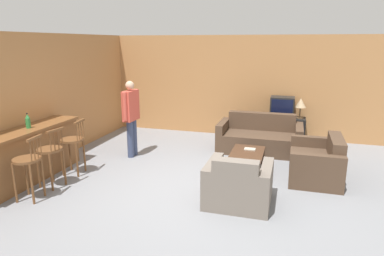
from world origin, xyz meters
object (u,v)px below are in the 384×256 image
armchair_near (238,186)px  coffee_table (247,155)px  bottle (28,121)px  loveseat_right (317,163)px  bar_chair_mid (51,154)px  tv_unit (281,129)px  book_on_table (250,149)px  person_by_window (131,115)px  bar_chair_far (73,144)px  tv (282,107)px  bar_chair_near (28,164)px  couch_far (260,138)px  table_lamp (301,104)px

armchair_near → coffee_table: (-0.06, 1.41, 0.03)m
bottle → loveseat_right: bearing=16.7°
bar_chair_mid → tv_unit: bar_chair_mid is taller
coffee_table → tv_unit: size_ratio=0.89×
book_on_table → person_by_window: size_ratio=0.13×
bar_chair_far → person_by_window: bearing=64.9°
loveseat_right → bottle: size_ratio=4.82×
loveseat_right → tv: size_ratio=2.30×
bar_chair_near → book_on_table: bearing=37.5°
bar_chair_mid → bottle: bottle is taller
armchair_near → couch_far: bearing=88.9°
tv_unit → table_lamp: bearing=0.0°
coffee_table → book_on_table: book_on_table is taller
tv_unit → book_on_table: size_ratio=5.35×
table_lamp → bar_chair_mid: bearing=-135.6°
tv_unit → bottle: 5.71m
table_lamp → person_by_window: (-3.47, -2.11, -0.06)m
book_on_table → bar_chair_mid: bearing=-149.1°
bottle → person_by_window: 2.04m
coffee_table → couch_far: bearing=85.4°
bar_chair_near → coffee_table: 3.80m
bar_chair_mid → coffee_table: 3.53m
table_lamp → loveseat_right: bearing=-82.3°
couch_far → bar_chair_near: bearing=-132.1°
bar_chair_near → table_lamp: bearing=48.0°
bar_chair_near → table_lamp: 6.07m
coffee_table → loveseat_right: bearing=0.3°
loveseat_right → tv_unit: (-0.74, 2.30, 0.01)m
bar_chair_mid → armchair_near: size_ratio=1.06×
loveseat_right → bar_chair_near: bearing=-153.3°
bar_chair_far → bottle: bottle is taller
bar_chair_near → bar_chair_mid: (-0.00, 0.52, 0.00)m
couch_far → tv: bearing=65.8°
loveseat_right → table_lamp: bearing=97.7°
armchair_near → bar_chair_mid: bearing=-175.4°
bar_chair_far → armchair_near: 3.19m
tv_unit → table_lamp: (0.43, 0.00, 0.67)m
bar_chair_far → book_on_table: size_ratio=4.81×
person_by_window → coffee_table: bearing=-4.7°
book_on_table → coffee_table: bearing=-97.8°
armchair_near → table_lamp: size_ratio=1.97×
bar_chair_mid → book_on_table: bearing=30.9°
bar_chair_far → person_by_window: size_ratio=0.63×
tv_unit → person_by_window: (-3.05, -2.11, 0.62)m
bar_chair_mid → armchair_near: (3.15, 0.26, -0.29)m
bar_chair_far → loveseat_right: bar_chair_far is taller
loveseat_right → tv_unit: bearing=107.8°
couch_far → book_on_table: (-0.08, -1.16, 0.09)m
book_on_table → loveseat_right: bearing=-9.0°
bottle → armchair_near: bearing=1.0°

